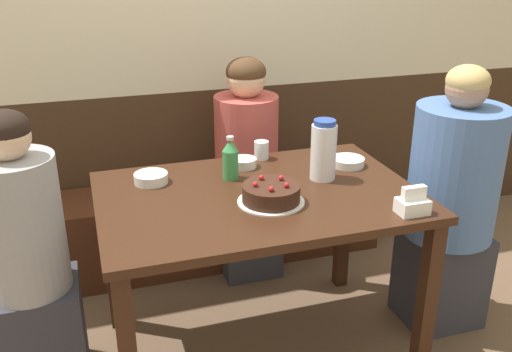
# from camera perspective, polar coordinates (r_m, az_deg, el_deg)

# --- Properties ---
(ground_plane) EXTENTS (12.00, 12.00, 0.00)m
(ground_plane) POSITION_cam_1_polar(r_m,az_deg,el_deg) (2.63, 0.18, -16.87)
(ground_plane) COLOR brown
(back_wall) EXTENTS (4.80, 0.04, 2.50)m
(back_wall) POSITION_cam_1_polar(r_m,az_deg,el_deg) (3.08, -5.99, 14.53)
(back_wall) COLOR #3D2819
(back_wall) RESTS_ON ground_plane
(bench_seat) EXTENTS (1.88, 0.38, 0.44)m
(bench_seat) POSITION_cam_1_polar(r_m,az_deg,el_deg) (3.18, -4.42, -4.66)
(bench_seat) COLOR #472314
(bench_seat) RESTS_ON ground_plane
(dining_table) EXTENTS (1.24, 0.84, 0.75)m
(dining_table) POSITION_cam_1_polar(r_m,az_deg,el_deg) (2.27, 0.20, -4.00)
(dining_table) COLOR #381E11
(dining_table) RESTS_ON ground_plane
(birthday_cake) EXTENTS (0.25, 0.25, 0.09)m
(birthday_cake) POSITION_cam_1_polar(r_m,az_deg,el_deg) (2.14, 1.51, -1.79)
(birthday_cake) COLOR white
(birthday_cake) RESTS_ON dining_table
(water_pitcher) EXTENTS (0.11, 0.11, 0.25)m
(water_pitcher) POSITION_cam_1_polar(r_m,az_deg,el_deg) (2.34, 6.77, 2.56)
(water_pitcher) COLOR white
(water_pitcher) RESTS_ON dining_table
(soju_bottle) EXTENTS (0.07, 0.07, 0.18)m
(soju_bottle) POSITION_cam_1_polar(r_m,az_deg,el_deg) (2.33, -2.58, 1.71)
(soju_bottle) COLOR #388E4C
(soju_bottle) RESTS_ON dining_table
(napkin_holder) EXTENTS (0.11, 0.08, 0.11)m
(napkin_holder) POSITION_cam_1_polar(r_m,az_deg,el_deg) (2.13, 15.39, -2.67)
(napkin_holder) COLOR white
(napkin_holder) RESTS_ON dining_table
(bowl_soup_white) EXTENTS (0.11, 0.11, 0.04)m
(bowl_soup_white) POSITION_cam_1_polar(r_m,az_deg,el_deg) (2.48, -1.22, 1.33)
(bowl_soup_white) COLOR white
(bowl_soup_white) RESTS_ON dining_table
(bowl_rice_small) EXTENTS (0.14, 0.14, 0.04)m
(bowl_rice_small) POSITION_cam_1_polar(r_m,az_deg,el_deg) (2.35, -10.46, -0.20)
(bowl_rice_small) COLOR white
(bowl_rice_small) RESTS_ON dining_table
(bowl_side_dish) EXTENTS (0.14, 0.14, 0.04)m
(bowl_side_dish) POSITION_cam_1_polar(r_m,az_deg,el_deg) (2.53, 9.17, 1.42)
(bowl_side_dish) COLOR white
(bowl_side_dish) RESTS_ON dining_table
(glass_water_tall) EXTENTS (0.07, 0.07, 0.08)m
(glass_water_tall) POSITION_cam_1_polar(r_m,az_deg,el_deg) (2.57, 0.55, 2.61)
(glass_water_tall) COLOR silver
(glass_water_tall) RESTS_ON dining_table
(person_teal_shirt) EXTENTS (0.32, 0.34, 1.16)m
(person_teal_shirt) POSITION_cam_1_polar(r_m,az_deg,el_deg) (2.95, -0.95, 0.17)
(person_teal_shirt) COLOR #33333D
(person_teal_shirt) RESTS_ON ground_plane
(person_pale_blue_shirt) EXTENTS (0.39, 0.39, 1.21)m
(person_pale_blue_shirt) POSITION_cam_1_polar(r_m,az_deg,el_deg) (2.65, 18.89, -2.55)
(person_pale_blue_shirt) COLOR #33333D
(person_pale_blue_shirt) RESTS_ON ground_plane
(person_grey_tee) EXTENTS (0.34, 0.30, 1.15)m
(person_grey_tee) POSITION_cam_1_polar(r_m,az_deg,el_deg) (2.33, -21.78, -8.71)
(person_grey_tee) COLOR #33333D
(person_grey_tee) RESTS_ON ground_plane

